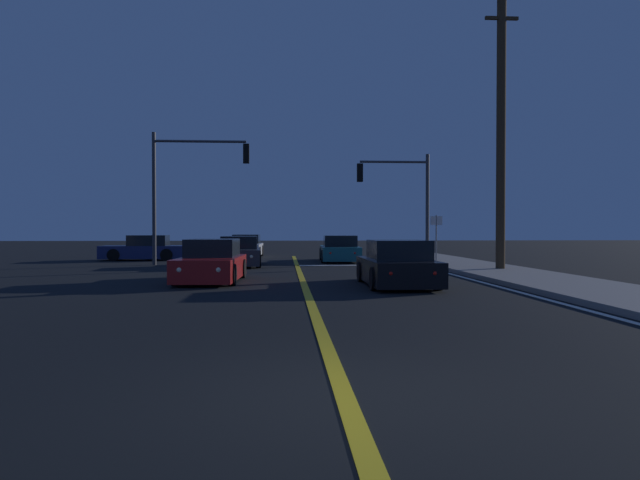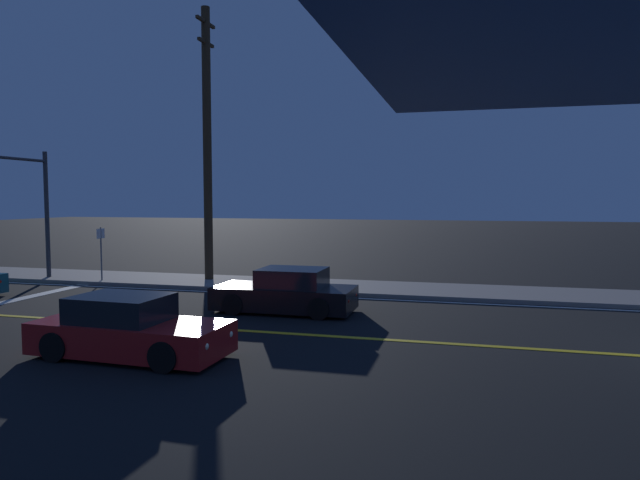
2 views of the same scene
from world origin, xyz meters
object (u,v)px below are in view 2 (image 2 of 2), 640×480
object	(u,v)px
street_sign_corner	(101,246)
car_distant_tail_red	(129,330)
utility_pole_right	(207,144)
car_mid_block_black	(286,293)
traffic_signal_near_right	(22,195)

from	to	relation	value
street_sign_corner	car_distant_tail_red	bearing A→B (deg)	-141.54
utility_pole_right	street_sign_corner	bearing A→B (deg)	108.91
street_sign_corner	car_mid_block_black	bearing A→B (deg)	-111.61
car_mid_block_black	utility_pole_right	distance (m)	8.71
traffic_signal_near_right	utility_pole_right	world-z (taller)	utility_pole_right
car_distant_tail_red	street_sign_corner	world-z (taller)	street_sign_corner
car_mid_block_black	traffic_signal_near_right	world-z (taller)	traffic_signal_near_right
utility_pole_right	street_sign_corner	distance (m)	5.97
car_mid_block_black	street_sign_corner	distance (m)	9.81
car_mid_block_black	utility_pole_right	xyz separation A→B (m)	(4.99, 4.99, 5.10)
car_distant_tail_red	street_sign_corner	xyz separation A→B (m)	(9.17, 7.29, 0.97)
car_mid_block_black	traffic_signal_near_right	xyz separation A→B (m)	(2.57, 11.87, 3.03)
car_mid_block_black	car_distant_tail_red	distance (m)	5.86
car_mid_block_black	utility_pole_right	world-z (taller)	utility_pole_right
traffic_signal_near_right	car_mid_block_black	bearing A→B (deg)	77.79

